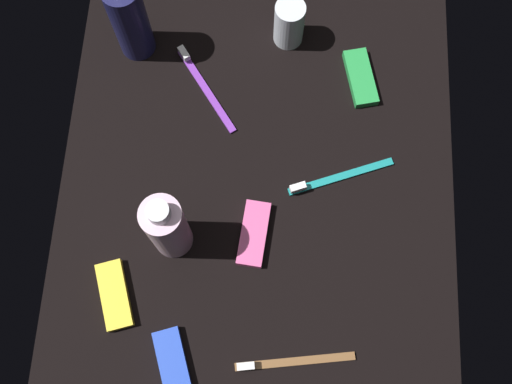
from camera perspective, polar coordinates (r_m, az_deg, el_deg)
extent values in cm
cube|color=black|center=(97.57, 0.00, -0.62)|extent=(84.00, 64.00, 1.20)
cylinder|color=#1D1E4B|center=(103.64, -11.92, 15.70)|extent=(6.03, 6.03, 15.88)
cylinder|color=silver|center=(88.80, -8.42, -3.38)|extent=(6.04, 6.04, 15.21)
cylinder|color=silver|center=(80.47, -9.28, -1.90)|extent=(3.20, 3.20, 2.20)
cylinder|color=silver|center=(105.55, 3.17, 15.72)|extent=(5.14, 5.14, 8.89)
cube|color=purple|center=(104.02, -4.75, 9.67)|extent=(15.46, 11.26, 0.90)
cube|color=white|center=(106.53, -6.86, 12.96)|extent=(2.76, 2.39, 1.20)
cube|color=brown|center=(92.69, 3.74, -15.77)|extent=(3.87, 17.98, 0.90)
cube|color=white|center=(91.46, -1.08, -16.22)|extent=(1.48, 2.73, 1.20)
cube|color=teal|center=(98.61, 8.09, 1.50)|extent=(7.49, 17.26, 0.90)
cube|color=white|center=(96.17, 4.01, 0.45)|extent=(1.95, 2.82, 1.20)
cube|color=blue|center=(93.02, -7.91, -15.94)|extent=(11.13, 7.14, 1.50)
cube|color=green|center=(105.91, 9.90, 10.65)|extent=(11.04, 6.27, 1.50)
cube|color=yellow|center=(95.45, -13.31, -9.52)|extent=(11.13, 7.04, 1.50)
cube|color=#E55999|center=(94.69, -0.48, -3.97)|extent=(10.76, 5.05, 1.50)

